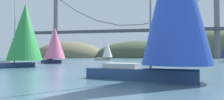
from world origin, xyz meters
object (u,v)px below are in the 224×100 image
Objects in this scene: sailboat_green_sail at (25,33)px; sailboat_white_mainsail at (107,50)px; sailboat_pink_spinnaker at (55,44)px; channel_buoy at (144,62)px.

sailboat_green_sail is 44.50m from sailboat_white_mainsail.
sailboat_green_sail is 1.19× the size of sailboat_white_mainsail.
sailboat_white_mainsail is at bearing 86.22° from sailboat_green_sail.
sailboat_pink_spinnaker is 31.43m from sailboat_white_mainsail.
sailboat_green_sail reaches higher than sailboat_white_mainsail.
sailboat_green_sail is 23.80m from channel_buoy.
sailboat_pink_spinnaker is 1.08× the size of sailboat_white_mainsail.
sailboat_pink_spinnaker is at bearing -99.23° from sailboat_white_mainsail.
channel_buoy is (18.81, 2.98, -3.68)m from sailboat_pink_spinnaker.
sailboat_white_mainsail is at bearing 80.77° from sailboat_pink_spinnaker.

